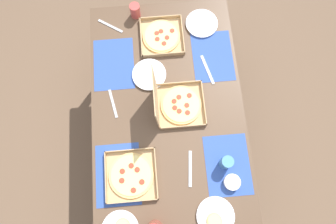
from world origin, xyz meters
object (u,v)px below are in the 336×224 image
at_px(pizza_box_corner_right, 176,103).
at_px(pizza_box_corner_left, 131,175).
at_px(plate_middle, 215,217).
at_px(plate_far_left, 149,75).
at_px(cup_clear_right, 226,162).
at_px(pizza_box_edge_far, 162,36).
at_px(cup_spare, 135,11).
at_px(plate_far_right, 202,24).
at_px(condiment_bowl, 232,182).

distance_m(pizza_box_corner_right, pizza_box_corner_left, 0.50).
xyz_separation_m(plate_middle, plate_far_left, (0.89, 0.31, -0.00)).
bearing_deg(pizza_box_corner_left, plate_far_left, -13.26).
xyz_separation_m(pizza_box_corner_right, cup_clear_right, (-0.38, -0.26, 0.01)).
bearing_deg(cup_clear_right, plate_middle, 162.16).
bearing_deg(plate_far_left, pizza_box_edge_far, -21.41).
distance_m(pizza_box_corner_left, cup_spare, 1.07).
xyz_separation_m(pizza_box_corner_left, cup_spare, (1.07, -0.09, 0.04)).
xyz_separation_m(plate_far_right, condiment_bowl, (-1.05, -0.05, 0.01)).
xyz_separation_m(pizza_box_corner_left, plate_far_right, (0.96, -0.52, -0.00)).
relative_size(plate_middle, plate_far_right, 1.00).
height_order(pizza_box_edge_far, pizza_box_corner_left, same).
bearing_deg(plate_middle, plate_far_left, 19.36).
relative_size(pizza_box_corner_left, condiment_bowl, 3.16).
distance_m(plate_middle, plate_far_right, 1.23).
distance_m(plate_far_left, plate_far_right, 0.51).
relative_size(pizza_box_corner_left, plate_far_right, 1.38).
xyz_separation_m(plate_far_left, condiment_bowl, (-0.71, -0.43, 0.01)).
bearing_deg(pizza_box_edge_far, plate_middle, -169.76).
relative_size(plate_far_left, condiment_bowl, 2.31).
height_order(pizza_box_corner_left, cup_spare, cup_spare).
height_order(pizza_box_edge_far, plate_middle, pizza_box_edge_far).
bearing_deg(cup_spare, condiment_bowl, -157.08).
xyz_separation_m(pizza_box_corner_right, cup_spare, (0.67, 0.21, 0.00)).
bearing_deg(pizza_box_edge_far, condiment_bowl, -161.53).
bearing_deg(cup_clear_right, pizza_box_corner_right, 33.99).
bearing_deg(pizza_box_edge_far, cup_spare, 41.79).
relative_size(plate_far_right, cup_spare, 2.11).
xyz_separation_m(plate_middle, cup_spare, (1.34, 0.37, 0.04)).
distance_m(pizza_box_corner_right, plate_far_left, 0.27).
bearing_deg(plate_far_right, pizza_box_corner_left, 151.38).
relative_size(pizza_box_corner_right, plate_middle, 1.50).
bearing_deg(cup_spare, pizza_box_corner_left, 175.41).
bearing_deg(pizza_box_corner_right, cup_spare, 17.43).
height_order(plate_middle, cup_clear_right, cup_clear_right).
bearing_deg(condiment_bowl, plate_far_right, 2.78).
xyz_separation_m(cup_clear_right, cup_spare, (1.05, 0.47, -0.00)).
relative_size(pizza_box_corner_right, plate_far_left, 1.49).
xyz_separation_m(plate_far_left, cup_clear_right, (-0.60, -0.40, 0.05)).
bearing_deg(pizza_box_corner_left, condiment_bowl, -98.74).
bearing_deg(plate_middle, plate_far_right, -3.09).
bearing_deg(condiment_bowl, plate_far_left, 31.16).
relative_size(cup_clear_right, cup_spare, 1.07).
relative_size(pizza_box_edge_far, plate_far_right, 1.30).
xyz_separation_m(plate_far_right, cup_clear_right, (-0.94, -0.03, 0.05)).
bearing_deg(plate_far_left, plate_far_right, -48.03).
distance_m(pizza_box_corner_right, cup_spare, 0.70).
height_order(pizza_box_corner_left, plate_far_right, pizza_box_corner_left).
height_order(plate_far_left, condiment_bowl, condiment_bowl).
distance_m(plate_far_right, cup_spare, 0.45).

